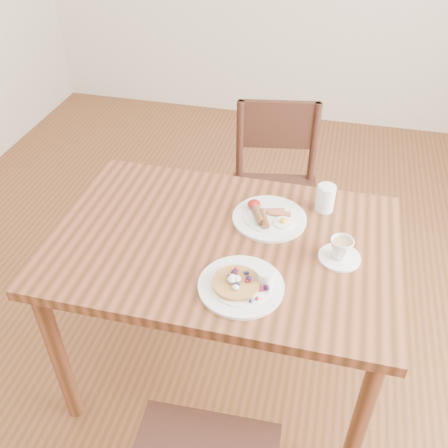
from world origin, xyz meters
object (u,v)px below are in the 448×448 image
dining_table (224,260)px  breakfast_plate (268,217)px  pancake_plate (243,284)px  teacup_saucer (341,251)px  water_glass (325,198)px  chair_far (275,187)px

dining_table → breakfast_plate: bearing=48.9°
dining_table → breakfast_plate: (0.13, 0.15, 0.11)m
dining_table → pancake_plate: size_ratio=4.44×
breakfast_plate → teacup_saucer: bearing=-29.5°
teacup_saucer → water_glass: size_ratio=1.37×
teacup_saucer → chair_far: bearing=113.4°
dining_table → pancake_plate: bearing=-62.0°
breakfast_plate → water_glass: water_glass is taller
chair_far → breakfast_plate: (0.05, -0.59, 0.27)m
chair_far → breakfast_plate: chair_far is taller
dining_table → water_glass: (0.32, 0.26, 0.15)m
pancake_plate → teacup_saucer: bearing=35.7°
water_glass → breakfast_plate: bearing=-150.0°
pancake_plate → dining_table: bearing=118.0°
breakfast_plate → teacup_saucer: 0.31m
teacup_saucer → water_glass: bearing=105.6°
chair_far → water_glass: (0.25, -0.47, 0.31)m
pancake_plate → water_glass: bearing=65.5°
teacup_saucer → water_glass: 0.27m
dining_table → teacup_saucer: 0.42m
dining_table → water_glass: water_glass is taller
dining_table → teacup_saucer: bearing=-0.2°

